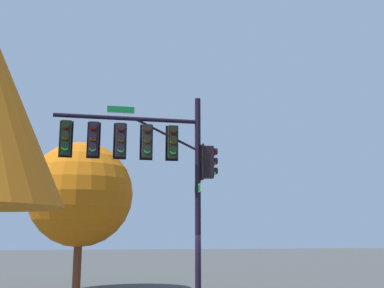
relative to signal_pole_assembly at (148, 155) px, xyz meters
name	(u,v)px	position (x,y,z in m)	size (l,w,h in m)	color
signal_pole_assembly	(148,155)	(0.00, 0.00, 0.00)	(5.50, 1.02, 7.18)	black
tree_near	(80,194)	(2.63, -6.43, -0.81)	(4.76, 4.76, 6.70)	brown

